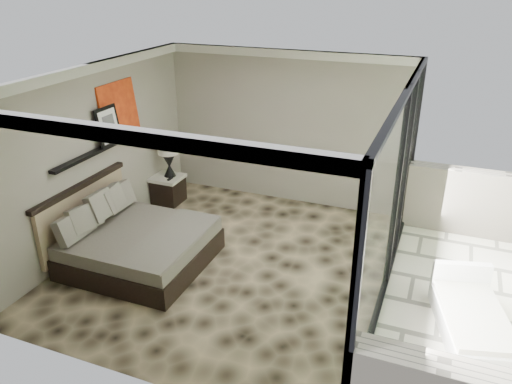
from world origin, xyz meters
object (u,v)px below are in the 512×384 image
at_px(nightstand, 168,189).
at_px(lounger, 472,319).
at_px(table_lamp, 168,153).
at_px(bed, 134,243).

relative_size(nightstand, lounger, 0.34).
xyz_separation_m(nightstand, table_lamp, (0.04, 0.04, 0.70)).
bearing_deg(lounger, table_lamp, 144.97).
relative_size(bed, nightstand, 3.62).
height_order(bed, table_lamp, table_lamp).
bearing_deg(lounger, nightstand, 145.50).
xyz_separation_m(bed, nightstand, (-0.64, 2.03, -0.05)).
relative_size(bed, table_lamp, 2.78).
distance_m(table_lamp, lounger, 5.69).
bearing_deg(nightstand, lounger, -34.31).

